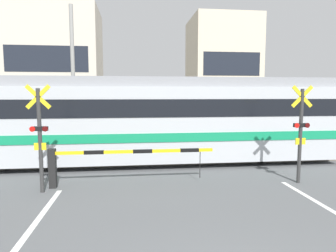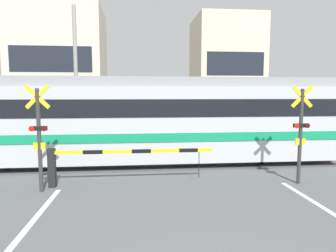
{
  "view_description": "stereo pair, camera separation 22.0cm",
  "coord_description": "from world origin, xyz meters",
  "px_view_note": "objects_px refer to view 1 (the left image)",
  "views": [
    {
      "loc": [
        -1.3,
        -2.67,
        2.77
      ],
      "look_at": [
        0.0,
        8.11,
        1.6
      ],
      "focal_mm": 32.0,
      "sensor_mm": 36.0,
      "label": 1
    },
    {
      "loc": [
        -1.08,
        -2.69,
        2.77
      ],
      "look_at": [
        0.0,
        8.11,
        1.6
      ],
      "focal_mm": 32.0,
      "sensor_mm": 36.0,
      "label": 2
    }
  ],
  "objects_px": {
    "crossing_barrier_far": "(201,131)",
    "pedestrian": "(159,123)",
    "commuter_train": "(139,118)",
    "crossing_signal_left": "(40,134)",
    "crossing_signal_right": "(301,130)",
    "crossing_barrier_near": "(100,159)"
  },
  "relations": [
    {
      "from": "crossing_barrier_far",
      "to": "pedestrian",
      "type": "height_order",
      "value": "pedestrian"
    },
    {
      "from": "crossing_barrier_far",
      "to": "crossing_signal_right",
      "type": "xyz_separation_m",
      "value": [
        1.59,
        -6.61,
        0.84
      ]
    },
    {
      "from": "crossing_barrier_far",
      "to": "pedestrian",
      "type": "distance_m",
      "value": 3.82
    },
    {
      "from": "commuter_train",
      "to": "crossing_barrier_far",
      "type": "xyz_separation_m",
      "value": [
        3.29,
        3.16,
        -0.98
      ]
    },
    {
      "from": "commuter_train",
      "to": "crossing_barrier_near",
      "type": "distance_m",
      "value": 3.44
    },
    {
      "from": "pedestrian",
      "to": "commuter_train",
      "type": "bearing_deg",
      "value": -101.98
    },
    {
      "from": "crossing_barrier_far",
      "to": "crossing_signal_left",
      "type": "relative_size",
      "value": 1.62
    },
    {
      "from": "pedestrian",
      "to": "crossing_barrier_far",
      "type": "bearing_deg",
      "value": -59.93
    },
    {
      "from": "crossing_barrier_near",
      "to": "pedestrian",
      "type": "xyz_separation_m",
      "value": [
        2.6,
        9.52,
        0.14
      ]
    },
    {
      "from": "commuter_train",
      "to": "crossing_signal_left",
      "type": "relative_size",
      "value": 5.17
    },
    {
      "from": "crossing_signal_left",
      "to": "crossing_barrier_near",
      "type": "bearing_deg",
      "value": 13.71
    },
    {
      "from": "crossing_barrier_near",
      "to": "crossing_signal_right",
      "type": "height_order",
      "value": "crossing_signal_right"
    },
    {
      "from": "crossing_barrier_near",
      "to": "pedestrian",
      "type": "height_order",
      "value": "pedestrian"
    },
    {
      "from": "crossing_barrier_near",
      "to": "crossing_signal_right",
      "type": "bearing_deg",
      "value": -3.63
    },
    {
      "from": "commuter_train",
      "to": "crossing_signal_right",
      "type": "xyz_separation_m",
      "value": [
        4.87,
        -3.44,
        -0.14
      ]
    },
    {
      "from": "commuter_train",
      "to": "crossing_barrier_far",
      "type": "distance_m",
      "value": 4.67
    },
    {
      "from": "crossing_signal_left",
      "to": "pedestrian",
      "type": "xyz_separation_m",
      "value": [
        4.19,
        9.91,
        -0.69
      ]
    },
    {
      "from": "crossing_signal_right",
      "to": "pedestrian",
      "type": "height_order",
      "value": "crossing_signal_right"
    },
    {
      "from": "crossing_signal_right",
      "to": "crossing_barrier_far",
      "type": "bearing_deg",
      "value": 103.51
    },
    {
      "from": "crossing_signal_left",
      "to": "crossing_signal_right",
      "type": "height_order",
      "value": "same"
    },
    {
      "from": "crossing_barrier_far",
      "to": "pedestrian",
      "type": "xyz_separation_m",
      "value": [
        -1.91,
        3.31,
        0.14
      ]
    },
    {
      "from": "crossing_signal_left",
      "to": "crossing_signal_right",
      "type": "bearing_deg",
      "value": 0.0
    }
  ]
}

